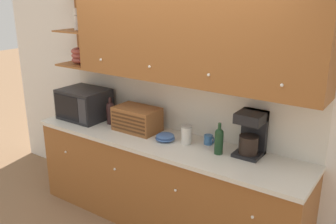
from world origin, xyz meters
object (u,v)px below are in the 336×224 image
Objects in this scene: storage_canister at (186,135)px; mug at (209,140)px; microwave at (84,104)px; coffee_maker at (251,133)px; bowl_stack_on_counter at (165,137)px; wine_bottle at (219,140)px; bread_box at (137,119)px; second_wine_bottle at (110,112)px.

storage_canister reaches higher than mug.
microwave is 1.93m from coffee_maker.
bowl_stack_on_counter is at bearing -157.91° from mug.
storage_canister is 0.21m from mug.
bread_box is at bearing 177.59° from wine_bottle.
bread_box reaches higher than mug.
second_wine_bottle reaches higher than mug.
bread_box is 2.60× the size of storage_canister.
wine_bottle reaches higher than bowl_stack_on_counter.
storage_canister is 1.91× the size of mug.
second_wine_bottle is at bearing 4.67° from microwave.
second_wine_bottle is at bearing -179.11° from bread_box.
microwave reaches higher than wine_bottle.
storage_canister is at bearing -0.75° from bread_box.
bowl_stack_on_counter is 1.07× the size of storage_canister.
microwave reaches higher than second_wine_bottle.
microwave reaches higher than mug.
mug is at bearing 5.01° from microwave.
second_wine_bottle is at bearing -176.06° from coffee_maker.
bowl_stack_on_counter is 2.03× the size of mug.
mug is (0.78, 0.10, -0.08)m from bread_box.
bread_box is 4.96× the size of mug.
coffee_maker reaches higher than bowl_stack_on_counter.
bread_box is 1.16× the size of coffee_maker.
wine_bottle is (0.56, 0.02, 0.10)m from bowl_stack_on_counter.
microwave is 1.31× the size of coffee_maker.
mug is at bearing -179.36° from coffee_maker.
bowl_stack_on_counter is 0.57m from wine_bottle.
wine_bottle is (1.32, -0.03, -0.00)m from second_wine_bottle.
coffee_maker is (1.56, 0.11, 0.07)m from second_wine_bottle.
coffee_maker reaches higher than wine_bottle.
second_wine_bottle is at bearing 175.86° from bowl_stack_on_counter.
second_wine_bottle is 1.56m from coffee_maker.
microwave is 1.80× the size of wine_bottle.
microwave is at bearing 178.72° from bowl_stack_on_counter.
bread_box is 0.96m from wine_bottle.
mug is (1.52, 0.13, -0.12)m from microwave.
bread_box is at bearing 179.25° from storage_canister.
bowl_stack_on_counter is at bearing -1.28° from microwave.
bread_box is 1.60× the size of wine_bottle.
microwave is 0.37m from second_wine_bottle.
wine_bottle is at bearing 2.06° from bowl_stack_on_counter.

